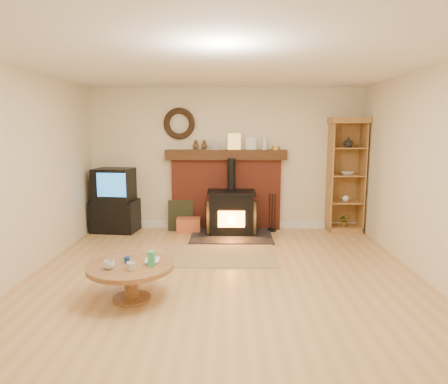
{
  "coord_description": "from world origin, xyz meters",
  "views": [
    {
      "loc": [
        0.07,
        -4.63,
        1.87
      ],
      "look_at": [
        -0.01,
        1.0,
        0.97
      ],
      "focal_mm": 32.0,
      "sensor_mm": 36.0,
      "label": 1
    }
  ],
  "objects_px": {
    "wood_stove": "(231,213)",
    "tv_unit": "(115,201)",
    "coffee_table": "(131,271)",
    "curio_cabinet": "(346,175)"
  },
  "relations": [
    {
      "from": "wood_stove",
      "to": "tv_unit",
      "type": "xyz_separation_m",
      "value": [
        -2.12,
        0.19,
        0.17
      ]
    },
    {
      "from": "wood_stove",
      "to": "coffee_table",
      "type": "bearing_deg",
      "value": -111.85
    },
    {
      "from": "curio_cabinet",
      "to": "tv_unit",
      "type": "bearing_deg",
      "value": -178.8
    },
    {
      "from": "tv_unit",
      "to": "curio_cabinet",
      "type": "xyz_separation_m",
      "value": [
        4.18,
        0.09,
        0.47
      ]
    },
    {
      "from": "coffee_table",
      "to": "wood_stove",
      "type": "bearing_deg",
      "value": 68.15
    },
    {
      "from": "curio_cabinet",
      "to": "wood_stove",
      "type": "bearing_deg",
      "value": -172.27
    },
    {
      "from": "tv_unit",
      "to": "curio_cabinet",
      "type": "bearing_deg",
      "value": 1.2
    },
    {
      "from": "wood_stove",
      "to": "curio_cabinet",
      "type": "relative_size",
      "value": 0.68
    },
    {
      "from": "tv_unit",
      "to": "coffee_table",
      "type": "xyz_separation_m",
      "value": [
        1.01,
        -2.96,
        -0.22
      ]
    },
    {
      "from": "wood_stove",
      "to": "coffee_table",
      "type": "xyz_separation_m",
      "value": [
        -1.11,
        -2.76,
        -0.05
      ]
    }
  ]
}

